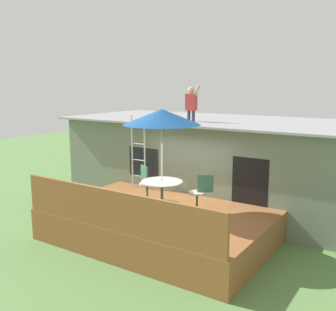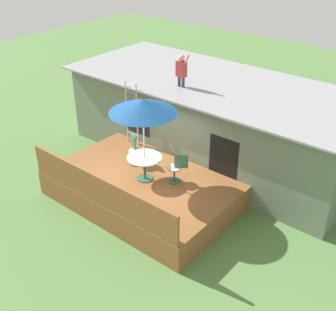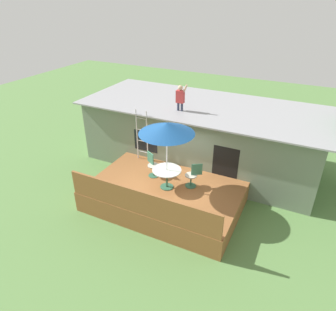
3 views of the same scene
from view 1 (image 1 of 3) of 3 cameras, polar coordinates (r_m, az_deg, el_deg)
ground_plane at (r=10.27m, az=-1.06°, el=-12.06°), size 40.00×40.00×0.00m
house at (r=12.87m, az=8.04°, el=-0.98°), size 10.50×4.50×2.80m
deck at (r=10.13m, az=-1.07°, el=-9.97°), size 5.49×3.67×0.80m
deck_railing at (r=8.52m, az=-7.97°, el=-8.01°), size 5.39×0.08×0.90m
patio_table at (r=9.75m, az=-0.90°, el=-4.71°), size 1.04×1.04×0.74m
patio_umbrella at (r=9.44m, az=-0.93°, el=5.67°), size 1.90×1.90×2.54m
step_ladder at (r=11.84m, az=-4.36°, el=0.52°), size 0.52×0.04×2.20m
person_figure at (r=11.94m, az=3.46°, el=7.91°), size 0.47×0.20×1.11m
patio_chair_left at (r=10.67m, az=-3.24°, el=-4.10°), size 0.58×0.44×0.92m
patio_chair_right at (r=9.77m, az=4.71°, el=-5.48°), size 0.57×0.44×0.92m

